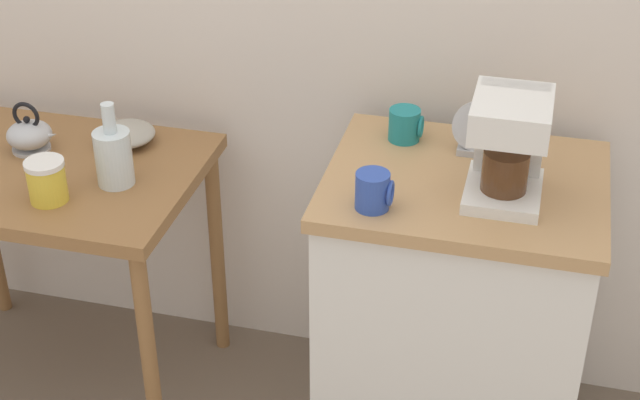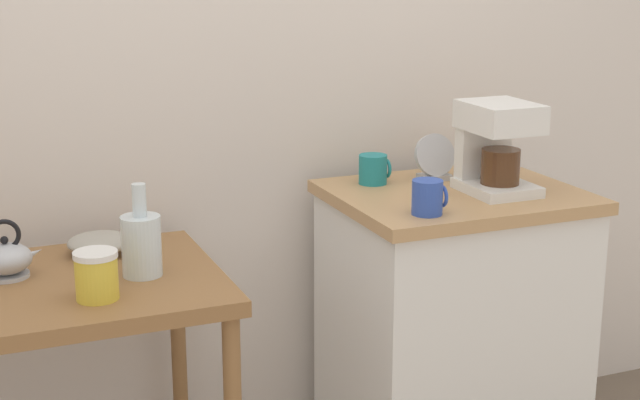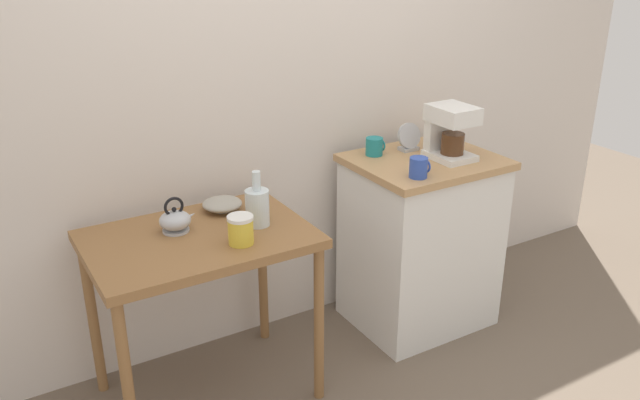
% 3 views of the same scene
% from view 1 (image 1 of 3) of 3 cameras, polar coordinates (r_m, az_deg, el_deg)
% --- Properties ---
extents(wooden_table, '(0.89, 0.62, 0.78)m').
position_cam_1_polar(wooden_table, '(2.84, -16.04, 0.21)').
color(wooden_table, olive).
rests_on(wooden_table, ground_plane).
extents(kitchen_counter, '(0.70, 0.58, 0.90)m').
position_cam_1_polar(kitchen_counter, '(2.66, 7.90, -7.04)').
color(kitchen_counter, white).
rests_on(kitchen_counter, ground_plane).
extents(bowl_stoneware, '(0.17, 0.17, 0.06)m').
position_cam_1_polar(bowl_stoneware, '(2.84, -11.48, 3.85)').
color(bowl_stoneware, '#9E998C').
rests_on(bowl_stoneware, wooden_table).
extents(teakettle, '(0.16, 0.13, 0.15)m').
position_cam_1_polar(teakettle, '(2.86, -16.83, 3.73)').
color(teakettle, '#B2B5BA').
rests_on(teakettle, wooden_table).
extents(glass_carafe_vase, '(0.10, 0.10, 0.24)m').
position_cam_1_polar(glass_carafe_vase, '(2.61, -12.15, 2.59)').
color(glass_carafe_vase, silver).
rests_on(glass_carafe_vase, wooden_table).
extents(canister_enamel, '(0.10, 0.10, 0.12)m').
position_cam_1_polar(canister_enamel, '(2.59, -15.90, 1.11)').
color(canister_enamel, gold).
rests_on(canister_enamel, wooden_table).
extents(coffee_maker, '(0.18, 0.22, 0.26)m').
position_cam_1_polar(coffee_maker, '(2.30, 11.14, 3.44)').
color(coffee_maker, white).
rests_on(coffee_maker, kitchen_counter).
extents(mug_blue, '(0.09, 0.08, 0.09)m').
position_cam_1_polar(mug_blue, '(2.25, 3.19, 0.54)').
color(mug_blue, '#2D4CAD').
rests_on(mug_blue, kitchen_counter).
extents(mug_dark_teal, '(0.09, 0.08, 0.09)m').
position_cam_1_polar(mug_dark_teal, '(2.56, 5.08, 4.47)').
color(mug_dark_teal, teal).
rests_on(mug_dark_teal, kitchen_counter).
extents(table_clock, '(0.13, 0.06, 0.14)m').
position_cam_1_polar(table_clock, '(2.51, 9.28, 4.02)').
color(table_clock, '#B2B5BA').
rests_on(table_clock, kitchen_counter).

